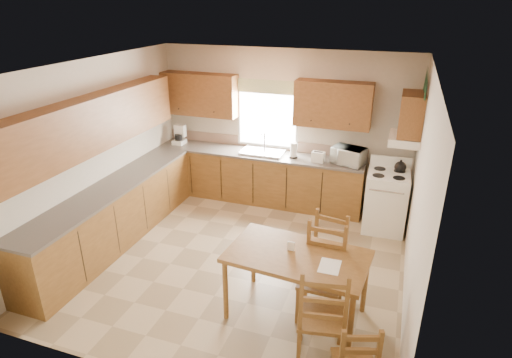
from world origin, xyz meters
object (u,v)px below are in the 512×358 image
(chair_far_left, at_px, (324,258))
(chair_far_right, at_px, (321,276))
(dining_table, at_px, (296,285))
(microwave, at_px, (348,156))
(chair_near_right, at_px, (354,358))
(stove, at_px, (385,202))
(chair_near_left, at_px, (322,312))

(chair_far_left, bearing_deg, chair_far_right, -74.11)
(dining_table, height_order, chair_far_right, chair_far_right)
(microwave, height_order, chair_near_right, microwave)
(chair_near_right, relative_size, chair_far_left, 0.84)
(stove, height_order, dining_table, stove)
(chair_near_left, distance_m, chair_near_right, 0.54)
(chair_far_left, bearing_deg, stove, 83.35)
(chair_near_left, bearing_deg, stove, -108.36)
(microwave, bearing_deg, chair_far_right, -70.63)
(stove, xyz_separation_m, chair_far_left, (-0.61, -1.99, 0.06))
(microwave, distance_m, chair_near_right, 3.80)
(stove, relative_size, dining_table, 0.61)
(stove, height_order, chair_near_left, chair_near_left)
(microwave, xyz_separation_m, chair_near_right, (0.62, -3.70, -0.61))
(microwave, xyz_separation_m, chair_near_left, (0.24, -3.32, -0.49))
(stove, height_order, chair_far_left, chair_far_left)
(chair_far_left, bearing_deg, dining_table, -105.20)
(chair_far_left, relative_size, chair_far_right, 0.94)
(dining_table, xyz_separation_m, chair_far_left, (0.23, 0.48, 0.12))
(microwave, distance_m, chair_far_left, 2.37)
(stove, bearing_deg, chair_far_left, -108.78)
(stove, distance_m, chair_far_left, 2.08)
(microwave, distance_m, chair_near_left, 3.37)
(chair_near_right, height_order, chair_far_left, chair_far_left)
(stove, bearing_deg, chair_near_right, -92.82)
(chair_near_right, distance_m, chair_far_left, 1.49)
(chair_near_right, height_order, chair_far_right, chair_far_right)
(microwave, xyz_separation_m, chair_far_right, (0.11, -2.73, -0.50))
(chair_far_right, bearing_deg, chair_near_left, -76.68)
(stove, xyz_separation_m, chair_far_right, (-0.57, -2.40, 0.10))
(microwave, relative_size, dining_table, 0.31)
(stove, xyz_separation_m, chair_near_right, (-0.06, -3.38, -0.02))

